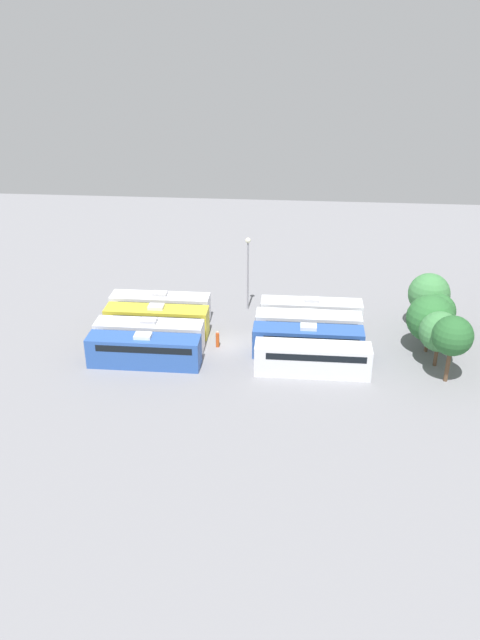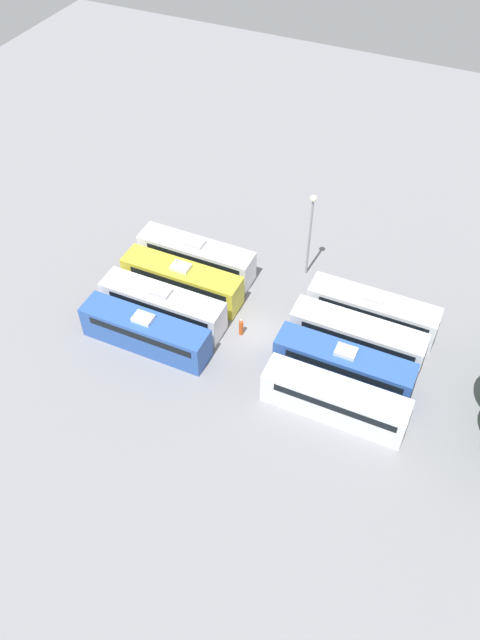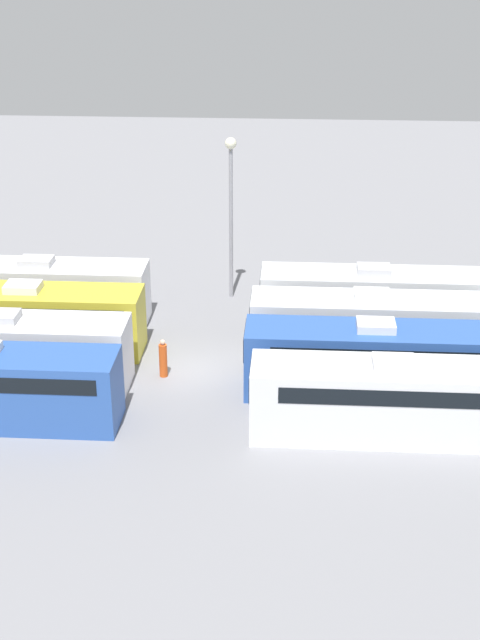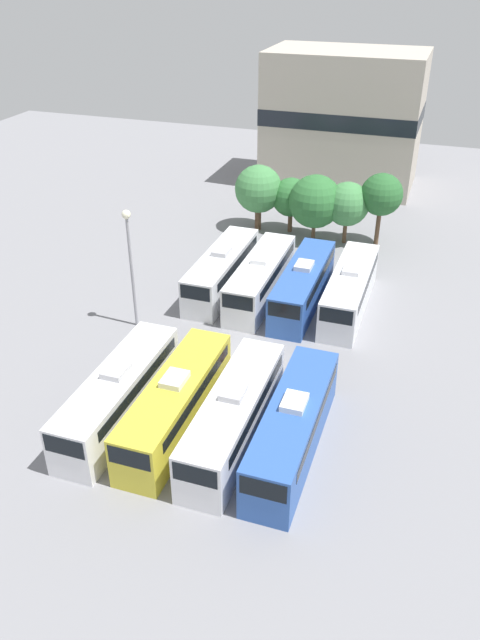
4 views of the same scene
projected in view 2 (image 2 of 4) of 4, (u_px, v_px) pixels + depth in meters
name	position (u px, v px, depth m)	size (l,w,h in m)	color
ground_plane	(258.00, 333.00, 52.60)	(113.51, 113.51, 0.00)	gray
bus_0	(197.00, 256.00, 56.85)	(2.56, 10.90, 3.36)	white
bus_1	(182.00, 280.00, 54.66)	(2.56, 10.90, 3.36)	gold
bus_2	(163.00, 305.00, 52.56)	(2.56, 10.90, 3.36)	white
bus_3	(146.00, 331.00, 50.50)	(2.56, 10.90, 3.36)	#2D56A8
bus_4	(373.00, 310.00, 52.12)	(2.56, 10.90, 3.36)	silver
bus_5	(357.00, 336.00, 50.18)	(2.56, 10.90, 3.36)	silver
bus_6	(344.00, 365.00, 48.14)	(2.56, 10.90, 3.36)	#2D56A8
bus_7	(335.00, 399.00, 45.88)	(2.56, 10.90, 3.36)	silver
worker_person	(241.00, 327.00, 51.93)	(0.36, 0.36, 1.78)	#CC4C19
light_pole	(311.00, 223.00, 53.55)	(0.60, 0.60, 8.64)	gray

